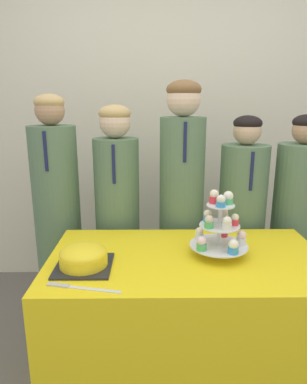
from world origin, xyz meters
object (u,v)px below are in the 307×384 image
at_px(round_cake, 83,257).
at_px(student_1, 118,229).
at_px(student_3, 240,235).
at_px(cupcake_stand, 220,226).
at_px(student_4, 295,235).
at_px(student_0, 58,226).
at_px(cake_knife, 71,287).
at_px(student_2, 181,217).

distance_m(round_cake, student_1, 0.66).
bearing_deg(student_3, round_cake, -143.01).
bearing_deg(student_1, round_cake, -97.77).
height_order(cupcake_stand, student_4, student_4).
bearing_deg(student_3, student_0, 180.00).
height_order(cake_knife, student_3, student_3).
height_order(student_3, student_4, student_4).
relative_size(cake_knife, student_4, 0.21).
height_order(student_0, student_1, student_0).
relative_size(cake_knife, student_2, 0.19).
xyz_separation_m(cake_knife, cupcake_stand, (0.63, 0.29, 0.14)).
relative_size(round_cake, student_2, 0.15).
xyz_separation_m(student_2, student_3, (0.37, -0.00, -0.12)).
bearing_deg(round_cake, cake_knife, -95.74).
relative_size(student_1, student_4, 1.04).
relative_size(round_cake, student_0, 0.16).
height_order(cake_knife, student_1, student_1).
xyz_separation_m(round_cake, student_4, (1.20, 0.64, -0.16)).
relative_size(student_1, student_3, 1.04).
xyz_separation_m(round_cake, student_2, (0.48, 0.64, -0.04)).
relative_size(round_cake, student_1, 0.17).
xyz_separation_m(student_2, student_4, (0.72, -0.00, -0.12)).
bearing_deg(round_cake, student_4, 28.21).
distance_m(cupcake_stand, student_2, 0.56).
bearing_deg(student_1, cake_knife, -97.34).
relative_size(cake_knife, student_1, 0.21).
relative_size(student_0, student_4, 1.08).
bearing_deg(cupcake_stand, student_4, 41.87).
bearing_deg(student_2, student_0, -180.00).
relative_size(cupcake_stand, student_3, 0.22).
xyz_separation_m(round_cake, student_3, (0.86, 0.64, -0.16)).
bearing_deg(student_4, student_3, -180.00).
relative_size(cupcake_stand, student_2, 0.20).
xyz_separation_m(cupcake_stand, student_0, (-0.89, 0.53, -0.19)).
height_order(round_cake, student_2, student_2).
bearing_deg(student_4, cake_knife, -146.21).
bearing_deg(cupcake_stand, student_1, 134.81).
height_order(student_1, student_3, student_1).
distance_m(student_1, student_3, 0.77).
relative_size(round_cake, student_4, 0.17).
relative_size(cake_knife, student_0, 0.20).
bearing_deg(cupcake_stand, student_0, 149.43).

